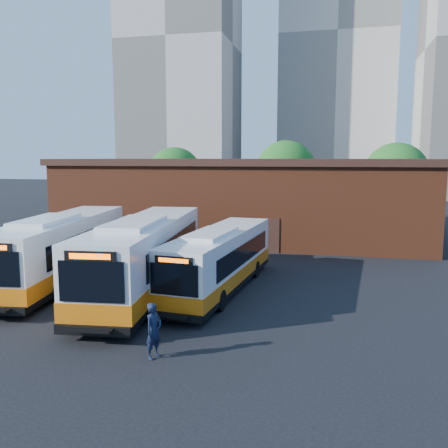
% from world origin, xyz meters
% --- Properties ---
extents(ground, '(220.00, 220.00, 0.00)m').
position_xyz_m(ground, '(0.00, 0.00, 0.00)').
color(ground, black).
extents(bus_west, '(4.38, 13.33, 3.58)m').
position_xyz_m(bus_west, '(-6.75, 4.00, 1.62)').
color(bus_west, white).
rests_on(bus_west, ground).
extents(bus_midwest, '(4.19, 13.84, 3.72)m').
position_xyz_m(bus_midwest, '(-1.66, 3.10, 1.69)').
color(bus_midwest, white).
rests_on(bus_midwest, ground).
extents(bus_mideast, '(3.35, 11.57, 3.11)m').
position_xyz_m(bus_mideast, '(1.75, 4.28, 1.41)').
color(bus_mideast, white).
rests_on(bus_mideast, ground).
extents(transit_worker, '(0.64, 0.78, 1.85)m').
position_xyz_m(transit_worker, '(1.54, -4.04, 0.92)').
color(transit_worker, black).
rests_on(transit_worker, ground).
extents(depot_building, '(28.60, 12.60, 6.40)m').
position_xyz_m(depot_building, '(0.00, 20.00, 3.26)').
color(depot_building, brown).
rests_on(depot_building, ground).
extents(tree_west, '(6.00, 6.00, 7.65)m').
position_xyz_m(tree_west, '(-10.00, 32.00, 4.64)').
color(tree_west, '#382314').
rests_on(tree_west, ground).
extents(tree_mid, '(6.56, 6.56, 8.36)m').
position_xyz_m(tree_mid, '(2.00, 34.00, 5.08)').
color(tree_mid, '#382314').
rests_on(tree_mid, ground).
extents(tree_east, '(6.24, 6.24, 7.96)m').
position_xyz_m(tree_east, '(13.00, 31.00, 4.83)').
color(tree_east, '#382314').
rests_on(tree_east, ground).
extents(tower_left, '(20.00, 18.00, 56.20)m').
position_xyz_m(tower_left, '(-22.00, 72.00, 27.84)').
color(tower_left, '#B3ADA4').
rests_on(tower_left, ground).
extents(tower_center, '(22.00, 20.00, 61.20)m').
position_xyz_m(tower_center, '(7.00, 86.00, 30.34)').
color(tower_center, beige).
rests_on(tower_center, ground).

